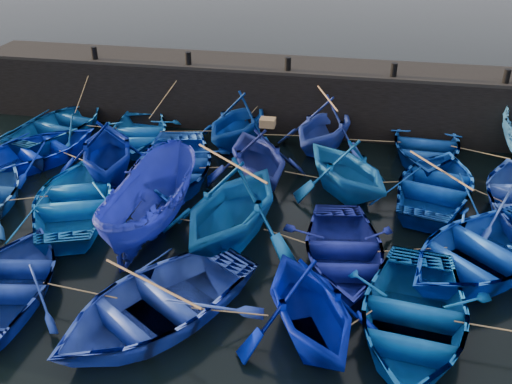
# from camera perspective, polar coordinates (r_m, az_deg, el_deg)

# --- Properties ---
(ground) EXTENTS (120.00, 120.00, 0.00)m
(ground) POSITION_cam_1_polar(r_m,az_deg,el_deg) (15.27, -2.34, -8.04)
(ground) COLOR black
(ground) RESTS_ON ground
(quay_wall) EXTENTS (26.00, 2.50, 2.50)m
(quay_wall) POSITION_cam_1_polar(r_m,az_deg,el_deg) (23.88, 3.42, 9.54)
(quay_wall) COLOR black
(quay_wall) RESTS_ON ground
(quay_top) EXTENTS (26.00, 2.50, 0.12)m
(quay_top) POSITION_cam_1_polar(r_m,az_deg,el_deg) (23.47, 3.52, 12.56)
(quay_top) COLOR black
(quay_top) RESTS_ON quay_wall
(bollard_0) EXTENTS (0.24, 0.24, 0.50)m
(bollard_0) POSITION_cam_1_polar(r_m,az_deg,el_deg) (24.88, -15.86, 13.23)
(bollard_0) COLOR black
(bollard_0) RESTS_ON quay_top
(bollard_1) EXTENTS (0.24, 0.24, 0.50)m
(bollard_1) POSITION_cam_1_polar(r_m,az_deg,el_deg) (23.39, -6.79, 13.14)
(bollard_1) COLOR black
(bollard_1) RESTS_ON quay_top
(bollard_2) EXTENTS (0.24, 0.24, 0.50)m
(bollard_2) POSITION_cam_1_polar(r_m,az_deg,el_deg) (22.53, 3.21, 12.68)
(bollard_2) COLOR black
(bollard_2) RESTS_ON quay_top
(bollard_3) EXTENTS (0.24, 0.24, 0.50)m
(bollard_3) POSITION_cam_1_polar(r_m,az_deg,el_deg) (22.36, 13.63, 11.80)
(bollard_3) COLOR black
(bollard_3) RESTS_ON quay_top
(bollard_4) EXTENTS (0.24, 0.24, 0.50)m
(bollard_4) POSITION_cam_1_polar(r_m,az_deg,el_deg) (22.90, 23.79, 10.56)
(bollard_4) COLOR black
(bollard_4) RESTS_ON quay_top
(boat_0) EXTENTS (4.68, 5.72, 1.04)m
(boat_0) POSITION_cam_1_polar(r_m,az_deg,el_deg) (24.22, -18.90, 6.43)
(boat_0) COLOR navy
(boat_0) RESTS_ON ground
(boat_1) EXTENTS (4.35, 5.24, 0.94)m
(boat_1) POSITION_cam_1_polar(r_m,az_deg,el_deg) (22.80, -11.68, 5.91)
(boat_1) COLOR blue
(boat_1) RESTS_ON ground
(boat_2) EXTENTS (4.46, 4.85, 2.13)m
(boat_2) POSITION_cam_1_polar(r_m,az_deg,el_deg) (21.87, -1.80, 7.19)
(boat_2) COLOR navy
(boat_2) RESTS_ON ground
(boat_3) EXTENTS (4.65, 5.00, 2.14)m
(boat_3) POSITION_cam_1_polar(r_m,az_deg,el_deg) (21.59, 6.87, 6.70)
(boat_3) COLOR #233894
(boat_3) RESTS_ON ground
(boat_4) EXTENTS (3.91, 5.31, 1.07)m
(boat_4) POSITION_cam_1_polar(r_m,az_deg,el_deg) (22.00, 16.60, 4.58)
(boat_4) COLOR navy
(boat_4) RESTS_ON ground
(boat_6) EXTENTS (5.49, 5.89, 1.00)m
(boat_6) POSITION_cam_1_polar(r_m,az_deg,el_deg) (22.20, -21.05, 3.93)
(boat_6) COLOR #0421BC
(boat_6) RESTS_ON ground
(boat_7) EXTENTS (4.98, 5.29, 2.21)m
(boat_7) POSITION_cam_1_polar(r_m,az_deg,el_deg) (20.03, -14.65, 4.22)
(boat_7) COLOR #01157F
(boat_7) RESTS_ON ground
(boat_8) EXTENTS (4.95, 6.09, 1.11)m
(boat_8) POSITION_cam_1_polar(r_m,az_deg,el_deg) (19.65, -8.21, 2.63)
(boat_8) COLOR #1143B4
(boat_8) RESTS_ON ground
(boat_9) EXTENTS (4.93, 5.17, 2.13)m
(boat_9) POSITION_cam_1_polar(r_m,az_deg,el_deg) (19.00, 0.24, 3.69)
(boat_9) COLOR navy
(boat_9) RESTS_ON ground
(boat_10) EXTENTS (5.17, 5.25, 2.09)m
(boat_10) POSITION_cam_1_polar(r_m,az_deg,el_deg) (18.52, 9.09, 2.53)
(boat_10) COLOR #0E569D
(boat_10) RESTS_ON ground
(boat_11) EXTENTS (4.70, 5.72, 1.03)m
(boat_11) POSITION_cam_1_polar(r_m,az_deg,el_deg) (19.22, 17.69, 0.70)
(boat_11) COLOR #073996
(boat_11) RESTS_ON ground
(boat_14) EXTENTS (5.12, 5.98, 1.05)m
(boat_14) POSITION_cam_1_polar(r_m,az_deg,el_deg) (18.32, -17.65, -0.73)
(boat_14) COLOR blue
(boat_14) RESTS_ON ground
(boat_15) EXTENTS (2.18, 5.16, 1.96)m
(boat_15) POSITION_cam_1_polar(r_m,az_deg,el_deg) (16.64, -10.61, -1.11)
(boat_15) COLOR navy
(boat_15) RESTS_ON ground
(boat_16) EXTENTS (5.12, 5.60, 2.51)m
(boat_16) POSITION_cam_1_polar(r_m,az_deg,el_deg) (15.76, -2.40, -1.25)
(boat_16) COLOR #09529C
(boat_16) RESTS_ON ground
(boat_17) EXTENTS (3.85, 4.92, 0.93)m
(boat_17) POSITION_cam_1_polar(r_m,az_deg,el_deg) (15.43, 8.70, -5.81)
(boat_17) COLOR navy
(boat_17) RESTS_ON ground
(boat_18) EXTENTS (6.75, 6.81, 1.16)m
(boat_18) POSITION_cam_1_polar(r_m,az_deg,el_deg) (16.21, 21.73, -5.45)
(boat_18) COLOR blue
(boat_18) RESTS_ON ground
(boat_21) EXTENTS (3.95, 5.01, 0.94)m
(boat_21) POSITION_cam_1_polar(r_m,az_deg,el_deg) (15.44, -23.33, -8.17)
(boat_21) COLOR navy
(boat_21) RESTS_ON ground
(boat_22) EXTENTS (6.10, 6.51, 1.10)m
(boat_22) POSITION_cam_1_polar(r_m,az_deg,el_deg) (13.64, -10.19, -10.87)
(boat_22) COLOR blue
(boat_22) RESTS_ON ground
(boat_23) EXTENTS (4.71, 4.95, 2.03)m
(boat_23) POSITION_cam_1_polar(r_m,az_deg,el_deg) (12.72, 5.33, -11.13)
(boat_23) COLOR #0012A6
(boat_23) RESTS_ON ground
(boat_24) EXTENTS (4.21, 5.49, 1.06)m
(boat_24) POSITION_cam_1_polar(r_m,az_deg,el_deg) (13.57, 15.37, -11.93)
(boat_24) COLOR #074C99
(boat_24) RESTS_ON ground
(wooden_crate) EXTENTS (0.49, 0.40, 0.27)m
(wooden_crate) POSITION_cam_1_polar(r_m,az_deg,el_deg) (18.47, 1.17, 6.97)
(wooden_crate) COLOR brown
(wooden_crate) RESTS_ON boat_9
(mooring_ropes) EXTENTS (17.96, 11.73, 2.10)m
(mooring_ropes) POSITION_cam_1_polar(r_m,az_deg,el_deg) (18.92, 1.71, 2.94)
(mooring_ropes) COLOR tan
(mooring_ropes) RESTS_ON ground
(loose_oars) EXTENTS (9.19, 12.40, 1.54)m
(loose_oars) POSITION_cam_1_polar(r_m,az_deg,el_deg) (16.78, 4.60, 2.48)
(loose_oars) COLOR #99724C
(loose_oars) RESTS_ON ground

